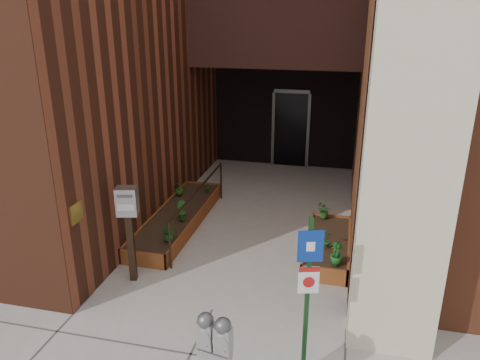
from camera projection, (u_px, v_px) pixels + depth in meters
The scene contains 14 objects.
ground at pixel (212, 310), 7.12m from camera, with size 80.00×80.00×0.00m, color #9E9991.
planter_left at pixel (178, 219), 9.87m from camera, with size 0.90×3.60×0.30m.
planter_right at pixel (328, 246), 8.73m from camera, with size 0.80×2.20×0.30m.
handrail at pixel (199, 195), 9.50m from camera, with size 0.04×3.34×0.90m.
parking_meter at pixel (215, 347), 4.54m from camera, with size 0.37×0.20×1.59m.
sign_post at pixel (308, 283), 5.42m from camera, with size 0.29×0.11×2.15m.
payment_dropbox at pixel (128, 214), 7.51m from camera, with size 0.38×0.32×1.67m.
shrub_left_a at pixel (169, 232), 8.57m from camera, with size 0.29×0.29×0.32m, color #1B6122.
shrub_left_b at pixel (181, 210), 9.39m from camera, with size 0.21×0.21×0.39m, color #1F5919.
shrub_left_c at pixel (179, 188), 10.65m from camera, with size 0.18×0.18×0.32m, color #245B1A.
shrub_left_d at pixel (207, 184), 10.86m from camera, with size 0.18×0.18×0.33m, color #1C5518.
shrub_right_a at pixel (337, 254), 7.75m from camera, with size 0.21×0.21×0.38m, color #1A5B1D.
shrub_right_b at pixel (328, 238), 8.31m from camera, with size 0.18×0.18×0.34m, color #185317.
shrub_right_c at pixel (324, 211), 9.47m from camera, with size 0.27×0.27×0.31m, color #1F5919.
Camera 1 is at (1.80, -5.73, 4.32)m, focal length 35.00 mm.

